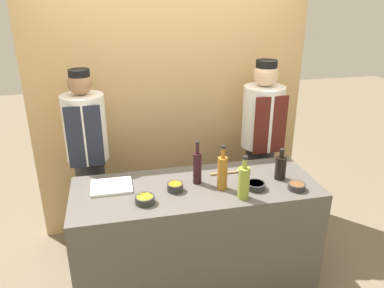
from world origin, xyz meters
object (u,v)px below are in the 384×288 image
at_px(sauce_bowl_green, 256,185).
at_px(bottle_soy, 281,167).
at_px(bottle_oil, 244,182).
at_px(wooden_spoon, 233,172).
at_px(sauce_bowl_yellow, 145,199).
at_px(cutting_board, 112,187).
at_px(chef_left, 89,160).
at_px(bottle_amber, 222,172).
at_px(bottle_wine, 197,167).
at_px(sauce_bowl_brown, 297,186).
at_px(chef_right, 261,144).
at_px(sauce_bowl_orange, 175,187).

relative_size(sauce_bowl_green, bottle_soy, 0.58).
bearing_deg(bottle_oil, wooden_spoon, 81.38).
height_order(sauce_bowl_yellow, cutting_board, sauce_bowl_yellow).
height_order(wooden_spoon, chef_left, chef_left).
height_order(bottle_amber, bottle_wine, bottle_amber).
bearing_deg(sauce_bowl_yellow, bottle_soy, 7.21).
distance_m(sauce_bowl_brown, bottle_wine, 0.73).
height_order(sauce_bowl_green, chef_left, chef_left).
bearing_deg(bottle_soy, wooden_spoon, 152.26).
relative_size(sauce_bowl_green, chef_right, 0.08).
relative_size(sauce_bowl_orange, sauce_bowl_yellow, 0.87).
bearing_deg(cutting_board, chef_left, 107.52).
distance_m(sauce_bowl_green, chef_left, 1.46).
bearing_deg(sauce_bowl_green, sauce_bowl_orange, 170.41).
bearing_deg(sauce_bowl_orange, bottle_wine, 24.39).
height_order(sauce_bowl_orange, cutting_board, sauce_bowl_orange).
relative_size(sauce_bowl_yellow, chef_right, 0.08).
height_order(sauce_bowl_brown, chef_left, chef_left).
xyz_separation_m(sauce_bowl_orange, wooden_spoon, (0.50, 0.18, -0.02)).
xyz_separation_m(sauce_bowl_orange, cutting_board, (-0.45, 0.14, -0.02)).
bearing_deg(chef_left, bottle_wine, -38.01).
bearing_deg(cutting_board, bottle_soy, -6.06).
relative_size(wooden_spoon, chef_right, 0.16).
bearing_deg(bottle_soy, cutting_board, 173.94).
bearing_deg(bottle_wine, bottle_soy, -6.65).
bearing_deg(bottle_amber, chef_right, 50.97).
relative_size(sauce_bowl_green, sauce_bowl_brown, 1.14).
height_order(sauce_bowl_brown, bottle_amber, bottle_amber).
relative_size(cutting_board, bottle_soy, 1.21).
bearing_deg(sauce_bowl_green, chef_left, 145.94).
bearing_deg(chef_left, wooden_spoon, -25.65).
height_order(sauce_bowl_orange, bottle_oil, bottle_oil).
xyz_separation_m(sauce_bowl_green, wooden_spoon, (-0.08, 0.27, -0.01)).
height_order(sauce_bowl_orange, sauce_bowl_yellow, sauce_bowl_orange).
height_order(bottle_amber, wooden_spoon, bottle_amber).
bearing_deg(bottle_amber, chef_left, 141.82).
bearing_deg(bottle_oil, sauce_bowl_yellow, 173.12).
bearing_deg(wooden_spoon, chef_left, 154.35).
xyz_separation_m(bottle_amber, chef_right, (0.62, 0.76, -0.14)).
bearing_deg(wooden_spoon, sauce_bowl_brown, -44.02).
bearing_deg(wooden_spoon, chef_right, 49.98).
xyz_separation_m(sauce_bowl_orange, bottle_oil, (0.44, -0.20, 0.09)).
xyz_separation_m(wooden_spoon, chef_left, (-1.13, 0.54, -0.03)).
relative_size(sauce_bowl_brown, chef_left, 0.07).
bearing_deg(sauce_bowl_brown, sauce_bowl_yellow, 177.30).
bearing_deg(chef_left, bottle_soy, -26.11).
bearing_deg(sauce_bowl_brown, wooden_spoon, 135.98).
relative_size(sauce_bowl_brown, bottle_amber, 0.37).
height_order(sauce_bowl_green, cutting_board, sauce_bowl_green).
relative_size(sauce_bowl_orange, bottle_wine, 0.35).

